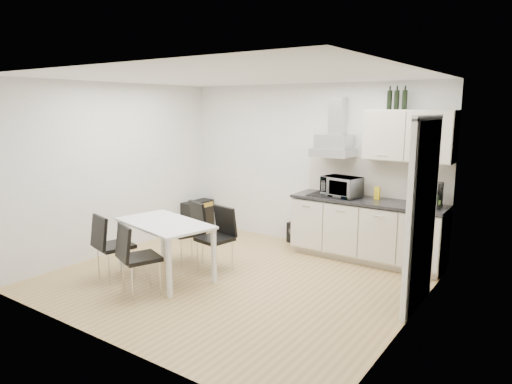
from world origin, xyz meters
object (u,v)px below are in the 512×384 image
kitchenette (371,205)px  guitar_amp (198,215)px  chair_near_left (115,247)px  chair_far_left (186,233)px  chair_near_right (141,259)px  floor_speaker (294,232)px  chair_far_right (215,240)px  dining_table (165,228)px

kitchenette → guitar_amp: kitchenette is taller
kitchenette → chair_near_left: 3.61m
kitchenette → guitar_amp: size_ratio=3.98×
chair_far_left → guitar_amp: chair_far_left is taller
chair_near_right → floor_speaker: chair_near_right is taller
chair_far_left → chair_far_right: 0.55m
chair_near_right → floor_speaker: bearing=102.5°
chair_far_right → chair_near_left: size_ratio=1.00×
chair_far_left → chair_far_right: size_ratio=1.00×
chair_far_right → chair_far_left: bearing=8.0°
chair_far_left → guitar_amp: 1.90m
kitchenette → chair_far_right: kitchenette is taller
kitchenette → guitar_amp: (-3.29, -0.08, -0.57)m
chair_far_left → chair_near_left: bearing=92.5°
chair_near_left → chair_far_left: bearing=87.2°
dining_table → guitar_amp: dining_table is taller
kitchenette → dining_table: kitchenette is taller
chair_far_right → dining_table: bearing=65.0°
kitchenette → dining_table: size_ratio=1.71×
dining_table → guitar_amp: bearing=134.6°
guitar_amp → chair_near_left: bearing=-69.2°
kitchenette → dining_table: 2.95m
floor_speaker → dining_table: bearing=-94.9°
dining_table → chair_far_right: size_ratio=1.67×
kitchenette → chair_far_left: kitchenette is taller
kitchenette → guitar_amp: bearing=-178.5°
chair_far_right → chair_near_left: bearing=58.8°
floor_speaker → chair_near_left: bearing=-101.6°
chair_far_right → floor_speaker: size_ratio=2.61×
kitchenette → chair_near_left: bearing=-133.5°
chair_far_right → chair_near_right: size_ratio=1.00×
guitar_amp → floor_speaker: size_ratio=1.87×
chair_far_left → guitar_amp: size_ratio=1.39×
chair_far_left → chair_far_right: same height
chair_far_right → chair_near_right: 1.14m
dining_table → chair_near_left: size_ratio=1.67×
guitar_amp → chair_far_left: bearing=-50.3°
chair_near_right → floor_speaker: size_ratio=2.61×
chair_far_right → guitar_amp: 2.29m
floor_speaker → kitchenette: bearing=3.4°
chair_far_right → guitar_amp: bearing=-32.1°
dining_table → chair_near_right: bearing=-61.1°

